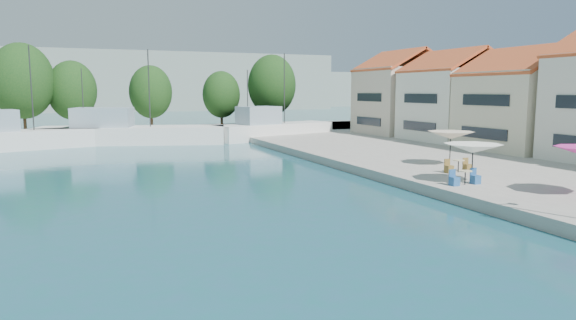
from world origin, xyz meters
name	(u,v)px	position (x,y,z in m)	size (l,w,h in m)	color
quay_right	(533,158)	(22.00, 30.00, 0.30)	(32.00, 92.00, 0.60)	gray
quay_far	(105,134)	(-8.00, 67.00, 0.30)	(90.00, 16.00, 0.60)	gray
hill_west	(1,82)	(-30.00, 160.00, 8.00)	(180.00, 40.00, 16.00)	gray
hill_east	(230,89)	(40.00, 180.00, 6.00)	(140.00, 40.00, 12.00)	gray
building_04	(526,97)	(24.00, 33.00, 5.02)	(9.00, 8.80, 9.20)	beige
building_05	(454,94)	(24.00, 42.00, 5.26)	(8.40, 8.80, 9.70)	white
building_06	(401,91)	(24.00, 51.00, 5.50)	(9.00, 8.80, 10.20)	beige
trawler_02	(14,139)	(-16.65, 54.62, 1.07)	(14.71, 7.68, 10.20)	silver
trawler_03	(127,134)	(-6.26, 56.55, 1.07)	(19.83, 9.90, 10.20)	silver
trawler_04	(272,130)	(9.63, 55.64, 1.07)	(15.25, 7.90, 10.20)	silver
tree_04	(22,81)	(-16.80, 68.14, 6.67)	(7.10, 7.10, 10.51)	#3F2B19
tree_05	(72,90)	(-11.48, 69.28, 5.58)	(5.83, 5.83, 8.63)	#3F2B19
tree_06	(151,92)	(-1.87, 70.76, 5.39)	(5.60, 5.60, 8.29)	#3F2B19
tree_07	(221,95)	(7.58, 70.17, 5.02)	(5.17, 5.17, 7.66)	#3F2B19
tree_08	(272,85)	(14.28, 68.03, 6.33)	(6.70, 6.70, 9.92)	#3F2B19
umbrella_white	(473,148)	(8.78, 22.07, 2.45)	(3.13, 3.13, 2.10)	black
umbrella_cream	(451,135)	(12.01, 27.78, 2.61)	(3.07, 3.07, 2.26)	black
cafe_table_02	(465,179)	(7.91, 21.60, 0.89)	(1.82, 0.70, 0.76)	black
cafe_table_03	(458,168)	(10.44, 25.09, 0.89)	(1.82, 0.70, 0.76)	black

